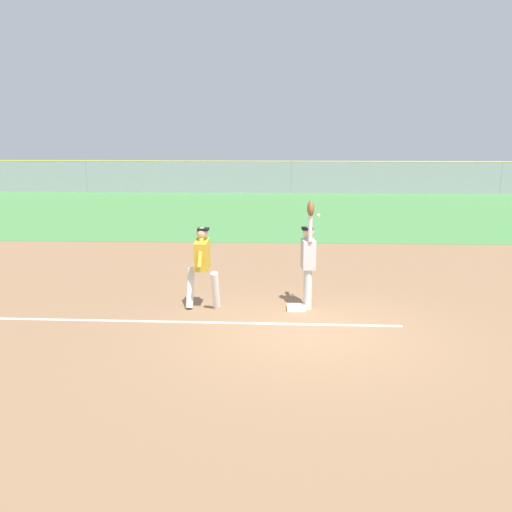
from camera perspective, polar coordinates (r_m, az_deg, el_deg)
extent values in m
plane|color=#936D4C|center=(11.43, 4.95, -7.16)|extent=(72.39, 72.39, 0.00)
cube|color=#4C8C47|center=(27.00, 3.49, 4.13)|extent=(45.49, 14.51, 0.01)
cube|color=white|center=(12.53, -14.89, -5.76)|extent=(12.00, 0.32, 0.01)
cube|color=white|center=(12.82, 3.73, -4.77)|extent=(0.39, 0.39, 0.08)
cylinder|color=silver|center=(12.95, 4.74, -2.85)|extent=(0.16, 0.16, 0.85)
cylinder|color=silver|center=(12.76, 4.87, -3.09)|extent=(0.16, 0.16, 0.85)
cube|color=#B7B7B7|center=(12.68, 4.86, 0.19)|extent=(0.30, 0.46, 0.60)
sphere|color=#DBAD84|center=(12.60, 4.90, 2.22)|extent=(0.25, 0.25, 0.23)
cube|color=black|center=(12.58, 4.76, 2.55)|extent=(0.24, 0.22, 0.05)
cylinder|color=#B7B7B7|center=(12.36, 5.06, 2.75)|extent=(0.10, 0.10, 0.62)
cylinder|color=#B7B7B7|center=(12.84, 4.74, 1.71)|extent=(0.15, 0.63, 0.09)
ellipsoid|color=brown|center=(12.30, 5.09, 4.40)|extent=(0.17, 0.29, 0.32)
cylinder|color=white|center=(12.65, -3.76, -3.20)|extent=(0.17, 0.44, 0.85)
cylinder|color=white|center=(12.91, -6.10, -2.93)|extent=(0.17, 0.44, 0.85)
cube|color=gold|center=(12.61, -5.00, 0.12)|extent=(0.29, 0.54, 0.66)
sphere|color=#DBAD84|center=(12.52, -5.04, 2.16)|extent=(0.24, 0.24, 0.23)
cube|color=black|center=(12.50, -4.91, 2.49)|extent=(0.23, 0.21, 0.05)
cylinder|color=gold|center=(12.80, -4.83, 0.69)|extent=(0.11, 0.41, 0.58)
cylinder|color=gold|center=(12.38, -5.20, 0.28)|extent=(0.11, 0.41, 0.58)
sphere|color=white|center=(12.63, 5.81, 3.77)|extent=(0.07, 0.07, 0.07)
cube|color=#93999E|center=(34.11, 3.28, 7.25)|extent=(45.49, 0.06, 1.72)
cylinder|color=yellow|center=(34.05, 3.30, 8.74)|extent=(45.49, 0.06, 0.06)
cylinder|color=gray|center=(35.79, -15.39, 7.07)|extent=(0.08, 0.08, 1.72)
cylinder|color=gray|center=(34.11, 3.28, 7.25)|extent=(0.08, 0.08, 1.72)
cylinder|color=gray|center=(36.13, 21.76, 6.69)|extent=(0.08, 0.08, 1.72)
cube|color=#B7B7BC|center=(37.64, -11.14, 7.07)|extent=(4.47, 2.06, 0.55)
cube|color=#2D333D|center=(37.60, -11.17, 7.79)|extent=(2.26, 1.83, 0.40)
cylinder|color=black|center=(38.34, -8.71, 6.84)|extent=(0.61, 0.24, 0.60)
cylinder|color=black|center=(36.47, -9.17, 6.55)|extent=(0.61, 0.24, 0.60)
cylinder|color=black|center=(38.89, -12.96, 6.74)|extent=(0.61, 0.24, 0.60)
cylinder|color=black|center=(37.05, -13.62, 6.45)|extent=(0.61, 0.24, 0.60)
cube|color=black|center=(37.39, -3.68, 7.24)|extent=(4.54, 2.25, 0.55)
cube|color=#2D333D|center=(37.36, -3.69, 7.97)|extent=(2.33, 1.92, 0.40)
cylinder|color=black|center=(38.11, -1.25, 6.94)|extent=(0.62, 0.27, 0.60)
cylinder|color=black|center=(36.24, -1.69, 6.67)|extent=(0.62, 0.27, 0.60)
cylinder|color=black|center=(38.64, -5.54, 6.96)|extent=(0.62, 0.27, 0.60)
cylinder|color=black|center=(36.79, -6.19, 6.69)|extent=(0.62, 0.27, 0.60)
cube|color=white|center=(37.41, 3.40, 7.25)|extent=(4.59, 2.41, 0.55)
cube|color=#2D333D|center=(37.38, 3.41, 7.97)|extent=(2.39, 2.00, 0.40)
cylinder|color=black|center=(38.59, 5.36, 6.96)|extent=(0.62, 0.29, 0.60)
cylinder|color=black|center=(36.73, 5.85, 6.68)|extent=(0.62, 0.29, 0.60)
cylinder|color=black|center=(38.21, 1.03, 6.96)|extent=(0.62, 0.29, 0.60)
cylinder|color=black|center=(36.33, 1.32, 6.68)|extent=(0.62, 0.29, 0.60)
cube|color=#23389E|center=(37.31, 10.43, 7.06)|extent=(4.41, 1.92, 0.55)
cube|color=#2D333D|center=(37.27, 10.46, 7.78)|extent=(2.21, 1.76, 0.40)
cylinder|color=black|center=(38.50, 12.37, 6.72)|extent=(0.60, 0.22, 0.60)
cylinder|color=black|center=(36.64, 12.89, 6.43)|extent=(0.60, 0.22, 0.60)
cylinder|color=black|center=(38.09, 8.04, 6.82)|extent=(0.60, 0.22, 0.60)
cylinder|color=black|center=(36.21, 8.34, 6.54)|extent=(0.60, 0.22, 0.60)
cube|color=#B21E1E|center=(38.74, 17.88, 6.86)|extent=(4.41, 1.92, 0.55)
cube|color=#2D333D|center=(38.70, 17.92, 7.55)|extent=(2.21, 1.76, 0.40)
cylinder|color=black|center=(40.07, 19.52, 6.51)|extent=(0.60, 0.22, 0.60)
cylinder|color=black|center=(38.26, 20.32, 6.21)|extent=(0.60, 0.22, 0.60)
cylinder|color=black|center=(39.33, 15.44, 6.67)|extent=(0.60, 0.22, 0.60)
cylinder|color=black|center=(37.49, 16.07, 6.39)|extent=(0.60, 0.22, 0.60)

